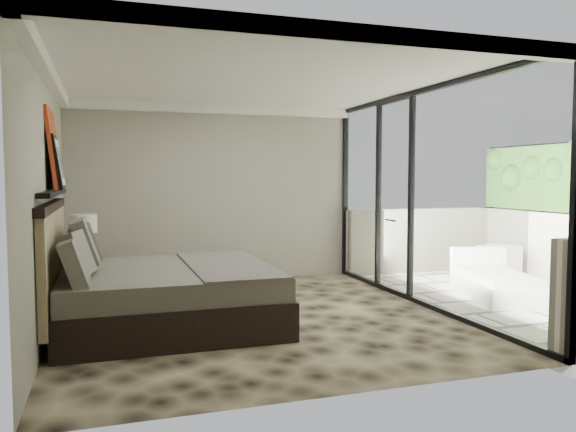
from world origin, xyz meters
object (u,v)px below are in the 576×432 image
object	(u,v)px
ottoman	(499,262)
table_lamp	(83,232)
bed	(158,291)
lounger	(495,283)
nightstand	(87,282)

from	to	relation	value
ottoman	table_lamp	bearing A→B (deg)	177.16
bed	lounger	distance (m)	4.59
bed	table_lamp	world-z (taller)	bed
table_lamp	lounger	size ratio (longest dim) A/B	0.38
nightstand	lounger	bearing A→B (deg)	-35.93
nightstand	lounger	world-z (taller)	lounger
bed	ottoman	world-z (taller)	bed
ottoman	lounger	xyz separation A→B (m)	(-0.98, -1.15, -0.08)
bed	lounger	world-z (taller)	bed
bed	nightstand	world-z (taller)	bed
lounger	table_lamp	bearing A→B (deg)	179.83
bed	table_lamp	size ratio (longest dim) A/B	3.70
table_lamp	lounger	distance (m)	5.66
bed	lounger	xyz separation A→B (m)	(4.59, 0.08, -0.20)
lounger	bed	bearing A→B (deg)	-164.01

